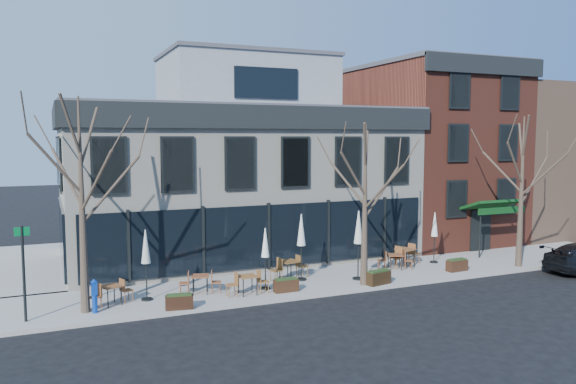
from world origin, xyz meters
name	(u,v)px	position (x,y,z in m)	size (l,w,h in m)	color
ground	(268,275)	(0.00, 0.00, 0.00)	(120.00, 120.00, 0.00)	black
sidewalk_front	(349,277)	(3.25, -2.15, 0.07)	(33.50, 4.70, 0.15)	gray
sidewalk_side	(16,268)	(-11.25, 6.00, 0.07)	(4.50, 12.00, 0.15)	gray
corner_building	(236,171)	(0.07, 5.07, 4.72)	(18.39, 10.39, 11.10)	beige
red_brick_building	(427,152)	(13.00, 4.98, 5.64)	(8.20, 11.78, 11.18)	maroon
bg_building	(530,159)	(23.00, 6.00, 5.00)	(12.00, 12.00, 10.00)	#8C664C
tree_corner	(82,202)	(-8.49, -3.20, 4.25)	(3.93, 3.98, 7.92)	#382B21
tree_mid	(365,202)	(3.01, -3.90, 3.79)	(3.50, 3.55, 7.04)	#382B21
tree_right	(522,190)	(12.01, -3.90, 4.02)	(3.72, 3.77, 7.48)	#382B21
sign_pole	(23,268)	(-10.50, -3.50, 2.07)	(0.50, 0.10, 3.40)	black
call_box	(94,295)	(-8.19, -3.45, 0.83)	(0.25, 0.25, 1.28)	#0C37A4
cafe_set_0	(111,293)	(-7.53, -2.67, 0.63)	(1.80, 1.08, 0.93)	brown
cafe_set_1	(200,282)	(-3.96, -2.41, 0.63)	(1.80, 0.93, 0.93)	brown
cafe_set_2	(248,283)	(-2.21, -3.35, 0.65)	(1.83, 0.74, 0.97)	brown
cafe_set_3	(289,268)	(0.37, -1.71, 0.68)	(2.01, 0.93, 1.03)	brown
cafe_set_4	(395,260)	(5.89, -2.01, 0.61)	(1.74, 1.08, 0.90)	brown
cafe_set_5	(405,255)	(6.82, -1.56, 0.69)	(2.06, 1.11, 1.06)	brown
umbrella_0	(146,250)	(-6.16, -2.52, 2.15)	(0.45, 0.45, 2.83)	black
umbrella_1	(265,246)	(-1.23, -2.85, 2.01)	(0.42, 0.42, 2.63)	black
umbrella_2	(301,234)	(0.80, -2.09, 2.28)	(0.48, 0.48, 3.02)	black
umbrella_3	(358,231)	(3.23, -3.00, 2.37)	(0.50, 0.50, 3.15)	black
umbrella_4	(435,227)	(8.59, -1.57, 2.00)	(0.42, 0.42, 2.62)	black
planter_0	(179,302)	(-5.23, -4.20, 0.44)	(1.08, 0.58, 0.58)	black
planter_1	(286,285)	(-0.59, -3.59, 0.43)	(1.03, 0.42, 0.57)	#331E11
planter_2	(378,277)	(3.61, -4.11, 0.46)	(1.20, 0.68, 0.63)	black
planter_3	(457,265)	(8.45, -3.50, 0.45)	(1.09, 0.50, 0.60)	#311B10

